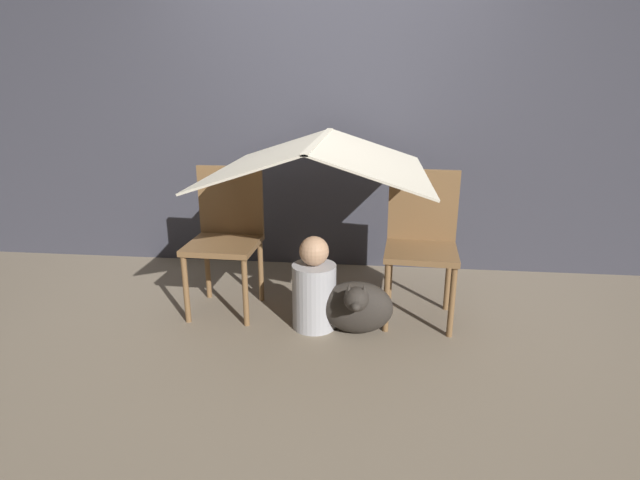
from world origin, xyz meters
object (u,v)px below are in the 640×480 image
(chair_left, at_px, (227,232))
(dog, at_px, (357,306))
(chair_right, at_px, (421,238))
(person_front, at_px, (314,289))

(chair_left, distance_m, dog, 0.99)
(chair_right, height_order, dog, chair_right)
(chair_left, relative_size, person_front, 1.60)
(chair_right, xyz_separation_m, person_front, (-0.65, -0.25, -0.27))
(chair_left, height_order, dog, chair_left)
(chair_right, relative_size, person_front, 1.60)
(dog, bearing_deg, person_front, 166.77)
(chair_left, relative_size, chair_right, 1.00)
(chair_right, xyz_separation_m, dog, (-0.39, -0.31, -0.34))
(chair_left, relative_size, dog, 2.16)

